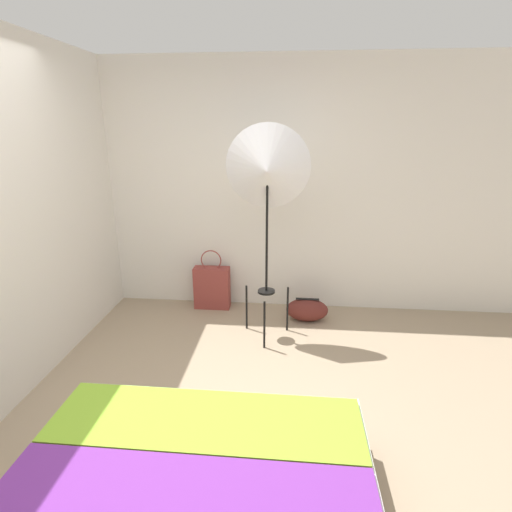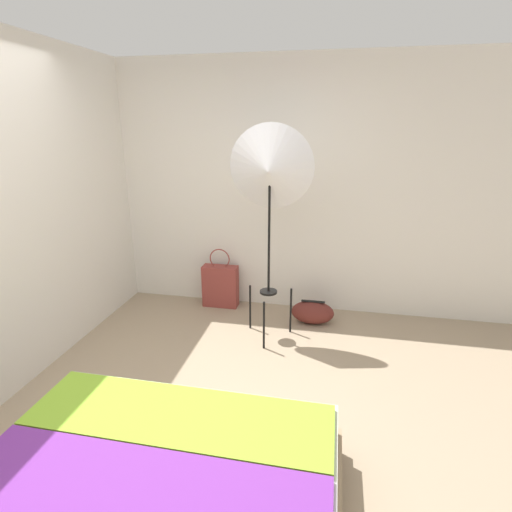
# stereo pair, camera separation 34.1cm
# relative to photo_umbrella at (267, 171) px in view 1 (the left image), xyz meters

# --- Properties ---
(ground_plane) EXTENTS (14.00, 14.00, 0.00)m
(ground_plane) POSITION_rel_photo_umbrella_xyz_m (-0.45, -1.52, -1.57)
(ground_plane) COLOR gray
(wall_back) EXTENTS (8.00, 0.05, 2.60)m
(wall_back) POSITION_rel_photo_umbrella_xyz_m (-0.45, 0.74, -0.27)
(wall_back) COLOR silver
(wall_back) RESTS_ON ground_plane
(wall_side_left) EXTENTS (0.05, 8.00, 2.60)m
(wall_side_left) POSITION_rel_photo_umbrella_xyz_m (-1.76, -0.52, -0.27)
(wall_side_left) COLOR silver
(wall_side_left) RESTS_ON ground_plane
(photo_umbrella) EXTENTS (0.74, 0.38, 1.97)m
(photo_umbrella) POSITION_rel_photo_umbrella_xyz_m (0.00, 0.00, 0.00)
(photo_umbrella) COLOR black
(photo_umbrella) RESTS_ON ground_plane
(tote_bag) EXTENTS (0.39, 0.15, 0.67)m
(tote_bag) POSITION_rel_photo_umbrella_xyz_m (-0.64, 0.57, -1.33)
(tote_bag) COLOR brown
(tote_bag) RESTS_ON ground_plane
(duffel_bag) EXTENTS (0.43, 0.24, 0.24)m
(duffel_bag) POSITION_rel_photo_umbrella_xyz_m (0.40, 0.35, -1.45)
(duffel_bag) COLOR #5B231E
(duffel_bag) RESTS_ON ground_plane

